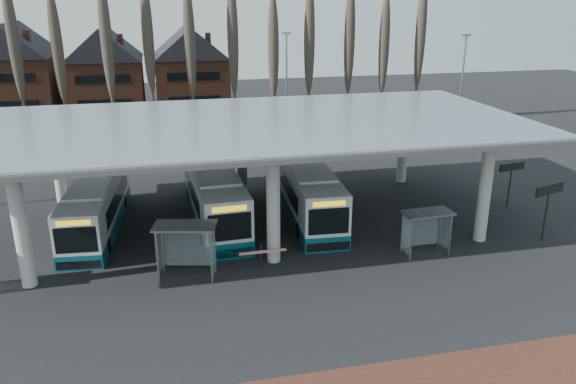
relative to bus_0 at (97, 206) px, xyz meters
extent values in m
plane|color=black|center=(9.37, -9.10, -1.45)|extent=(140.00, 140.00, 0.00)
cylinder|color=beige|center=(-2.63, -6.60, 1.55)|extent=(0.70, 0.70, 6.00)
cylinder|color=beige|center=(-2.63, 4.40, 1.55)|extent=(0.70, 0.70, 6.00)
cylinder|color=beige|center=(9.37, -6.60, 1.55)|extent=(0.70, 0.70, 6.00)
cylinder|color=beige|center=(9.37, 4.40, 1.55)|extent=(0.70, 0.70, 6.00)
cylinder|color=beige|center=(21.37, -6.60, 1.55)|extent=(0.70, 0.70, 6.00)
cylinder|color=beige|center=(21.37, 4.40, 1.55)|extent=(0.70, 0.70, 6.00)
cube|color=gray|center=(9.37, -1.10, 4.80)|extent=(32.00, 16.00, 0.12)
cube|color=silver|center=(9.37, -1.10, 4.87)|extent=(31.50, 15.50, 0.04)
cone|color=#473D33|center=(-8.63, 23.90, 5.80)|extent=(0.36, 0.36, 14.50)
ellipsoid|color=#473D33|center=(-8.63, 23.90, 7.54)|extent=(1.10, 1.10, 11.02)
cone|color=#473D33|center=(-4.63, 23.90, 5.80)|extent=(0.36, 0.36, 14.50)
ellipsoid|color=#473D33|center=(-4.63, 23.90, 7.54)|extent=(1.10, 1.10, 11.02)
cone|color=#473D33|center=(-0.63, 23.90, 5.80)|extent=(0.36, 0.36, 14.50)
ellipsoid|color=#473D33|center=(-0.63, 23.90, 7.54)|extent=(1.10, 1.10, 11.02)
cone|color=#473D33|center=(3.37, 23.90, 5.80)|extent=(0.36, 0.36, 14.50)
ellipsoid|color=#473D33|center=(3.37, 23.90, 7.54)|extent=(1.10, 1.10, 11.02)
cone|color=#473D33|center=(7.37, 23.90, 5.80)|extent=(0.36, 0.36, 14.50)
ellipsoid|color=#473D33|center=(7.37, 23.90, 7.54)|extent=(1.10, 1.10, 11.02)
cone|color=#473D33|center=(11.37, 23.90, 5.80)|extent=(0.36, 0.36, 14.50)
ellipsoid|color=#473D33|center=(11.37, 23.90, 7.54)|extent=(1.10, 1.10, 11.02)
cone|color=#473D33|center=(15.37, 23.90, 5.80)|extent=(0.36, 0.36, 14.50)
ellipsoid|color=#473D33|center=(15.37, 23.90, 7.54)|extent=(1.10, 1.10, 11.02)
cone|color=#473D33|center=(19.37, 23.90, 5.80)|extent=(0.36, 0.36, 14.50)
ellipsoid|color=#473D33|center=(19.37, 23.90, 7.54)|extent=(1.10, 1.10, 11.02)
cone|color=#473D33|center=(23.37, 23.90, 5.80)|extent=(0.36, 0.36, 14.50)
ellipsoid|color=#473D33|center=(23.37, 23.90, 7.54)|extent=(1.10, 1.10, 11.02)
cone|color=#473D33|center=(27.37, 23.90, 5.80)|extent=(0.36, 0.36, 14.50)
ellipsoid|color=#473D33|center=(27.37, 23.90, 7.54)|extent=(1.10, 1.10, 11.02)
cone|color=#473D33|center=(31.37, 23.90, 5.80)|extent=(0.36, 0.36, 14.50)
ellipsoid|color=#473D33|center=(31.37, 23.90, 7.54)|extent=(1.10, 1.10, 11.02)
cube|color=brown|center=(-11.13, 34.90, 2.05)|extent=(8.00, 10.00, 7.00)
pyramid|color=black|center=(-11.13, 34.90, 9.05)|extent=(8.30, 10.30, 3.50)
cube|color=brown|center=(-1.63, 34.90, 2.05)|extent=(8.00, 10.00, 7.00)
pyramid|color=black|center=(-1.63, 34.90, 9.05)|extent=(8.30, 10.30, 3.50)
cube|color=brown|center=(7.87, 34.90, 2.05)|extent=(8.00, 10.00, 7.00)
pyramid|color=black|center=(7.87, 34.90, 9.05)|extent=(8.30, 10.30, 3.50)
cylinder|color=slate|center=(15.37, 16.90, 3.55)|extent=(0.16, 0.16, 10.00)
cube|color=slate|center=(15.37, 16.90, 8.65)|extent=(0.80, 0.15, 0.15)
cylinder|color=slate|center=(29.37, 10.90, 3.55)|extent=(0.16, 0.16, 10.00)
cube|color=slate|center=(29.37, 10.90, 8.65)|extent=(0.80, 0.15, 0.15)
cube|color=silver|center=(-0.01, -0.07, 0.21)|extent=(3.29, 11.24, 2.58)
cube|color=#0C4E5E|center=(-0.01, -0.07, -1.04)|extent=(3.31, 11.26, 0.83)
cube|color=silver|center=(-0.01, -0.07, 1.55)|extent=(2.68, 6.80, 0.17)
cube|color=black|center=(0.03, 0.39, 0.30)|extent=(3.06, 8.15, 1.02)
cube|color=black|center=(-0.48, -5.57, 0.25)|extent=(2.07, 0.23, 1.38)
cube|color=black|center=(0.46, 5.43, 0.30)|extent=(2.00, 0.23, 1.11)
cube|color=yellow|center=(-0.48, -5.57, 1.18)|extent=(1.65, 0.19, 0.28)
cube|color=black|center=(-0.48, -5.56, -1.13)|extent=(2.23, 0.26, 0.46)
cylinder|color=black|center=(-1.37, -3.48, -1.01)|extent=(0.33, 0.90, 0.89)
cylinder|color=black|center=(0.76, -3.66, -1.01)|extent=(0.33, 0.90, 0.89)
cylinder|color=black|center=(-0.79, 3.24, -1.01)|extent=(0.33, 0.90, 0.89)
cylinder|color=black|center=(1.33, 3.06, -1.01)|extent=(0.33, 0.90, 0.89)
cube|color=silver|center=(6.92, 0.05, 0.36)|extent=(3.11, 12.21, 2.82)
cube|color=#0C4E5E|center=(6.92, 0.05, -1.00)|extent=(3.13, 12.23, 0.91)
cube|color=silver|center=(6.92, 0.05, 1.82)|extent=(2.63, 7.36, 0.18)
cube|color=black|center=(6.90, 0.55, 0.46)|extent=(3.00, 8.82, 1.11)
cube|color=black|center=(7.19, -5.98, 0.41)|extent=(2.26, 0.16, 1.51)
cube|color=black|center=(6.65, 6.07, 0.46)|extent=(2.19, 0.16, 1.21)
cube|color=yellow|center=(7.19, -5.98, 1.42)|extent=(1.80, 0.13, 0.30)
cube|color=black|center=(7.19, -5.97, -1.10)|extent=(2.44, 0.19, 0.50)
cylinder|color=black|center=(5.93, -3.83, -0.97)|extent=(0.33, 0.98, 0.97)
cylinder|color=black|center=(8.25, -3.73, -0.97)|extent=(0.33, 0.98, 0.97)
cylinder|color=black|center=(5.60, 3.52, -0.97)|extent=(0.33, 0.98, 0.97)
cylinder|color=black|center=(7.93, 3.63, -0.97)|extent=(0.33, 0.98, 0.97)
cube|color=silver|center=(12.78, -0.38, 0.33)|extent=(3.21, 12.03, 2.78)
cube|color=#0C4E5E|center=(12.78, -0.38, -1.01)|extent=(3.23, 12.05, 0.89)
cube|color=silver|center=(12.78, -0.38, 1.77)|extent=(2.68, 7.26, 0.18)
cube|color=black|center=(12.81, 0.11, 0.43)|extent=(3.06, 8.70, 1.09)
cube|color=black|center=(12.44, -6.30, 0.38)|extent=(2.23, 0.19, 1.49)
cube|color=black|center=(13.12, 5.54, 0.43)|extent=(2.15, 0.18, 1.19)
cube|color=yellow|center=(12.44, -6.30, 1.37)|extent=(1.77, 0.15, 0.30)
cube|color=black|center=(12.44, -6.29, -1.11)|extent=(2.40, 0.22, 0.50)
cylinder|color=black|center=(11.42, -4.08, -0.98)|extent=(0.33, 0.97, 0.95)
cylinder|color=black|center=(13.70, -4.21, -0.98)|extent=(0.33, 0.97, 0.95)
cylinder|color=black|center=(11.83, 3.15, -0.98)|extent=(0.33, 0.97, 0.95)
cylinder|color=black|center=(14.12, 3.02, -0.98)|extent=(0.33, 0.97, 0.95)
cube|color=gray|center=(3.46, -7.74, -0.11)|extent=(0.10, 0.10, 2.69)
cube|color=gray|center=(5.97, -8.32, -0.11)|extent=(0.10, 0.10, 2.69)
cube|color=gray|center=(3.72, -6.59, -0.11)|extent=(0.10, 0.10, 2.69)
cube|color=gray|center=(6.24, -7.17, -0.11)|extent=(0.10, 0.10, 2.69)
cube|color=gray|center=(4.85, -7.45, 1.29)|extent=(3.27, 2.14, 0.11)
cube|color=silver|center=(4.99, -6.82, -0.05)|extent=(2.53, 0.62, 2.15)
cube|color=silver|center=(3.53, -7.15, -0.05)|extent=(0.31, 1.16, 2.15)
cube|color=silver|center=(6.16, -7.75, -0.05)|extent=(0.31, 1.16, 2.15)
cube|color=gray|center=(16.35, -8.25, -0.27)|extent=(0.08, 0.08, 2.36)
cube|color=gray|center=(18.61, -8.13, -0.27)|extent=(0.08, 0.08, 2.36)
cube|color=gray|center=(16.30, -7.21, -0.27)|extent=(0.08, 0.08, 2.36)
cube|color=gray|center=(18.56, -7.09, -0.27)|extent=(0.08, 0.08, 2.36)
cube|color=gray|center=(17.46, -7.67, 0.95)|extent=(2.71, 1.46, 0.09)
cube|color=silver|center=(17.42, -7.11, -0.23)|extent=(2.26, 0.16, 1.89)
cube|color=silver|center=(16.28, -7.74, -0.23)|extent=(0.09, 1.04, 1.89)
cube|color=silver|center=(18.63, -7.61, -0.23)|extent=(0.09, 1.04, 1.89)
cylinder|color=black|center=(24.81, -7.48, 0.19)|extent=(0.10, 0.10, 3.29)
cube|color=black|center=(24.81, -7.48, 1.63)|extent=(2.20, 0.79, 0.57)
cylinder|color=black|center=(26.05, -2.16, 0.01)|extent=(0.09, 0.09, 2.93)
cube|color=black|center=(26.05, -2.16, 1.30)|extent=(2.00, 0.49, 0.50)
cube|color=black|center=(8.61, -7.04, -0.85)|extent=(0.09, 0.09, 1.21)
cube|color=red|center=(8.61, -7.59, -0.41)|extent=(2.42, 0.16, 0.11)
camera|label=1|loc=(4.15, -32.83, 11.75)|focal=35.00mm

